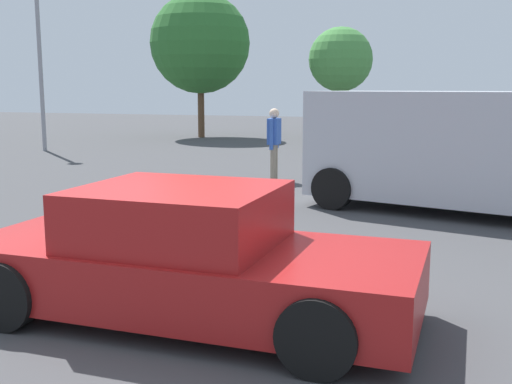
# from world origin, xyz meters

# --- Properties ---
(ground_plane) EXTENTS (80.00, 80.00, 0.00)m
(ground_plane) POSITION_xyz_m (0.00, 0.00, 0.00)
(ground_plane) COLOR #424244
(sedan_foreground) EXTENTS (4.32, 1.91, 1.26)m
(sedan_foreground) POSITION_xyz_m (0.20, -0.03, 0.58)
(sedan_foreground) COLOR maroon
(sedan_foreground) RESTS_ON ground_plane
(van_white) EXTENTS (5.62, 3.31, 2.11)m
(van_white) POSITION_xyz_m (2.65, 6.15, 1.14)
(van_white) COLOR #B2B7C1
(van_white) RESTS_ON ground_plane
(pedestrian) EXTENTS (0.25, 0.57, 1.69)m
(pedestrian) POSITION_xyz_m (-1.59, 8.78, 1.01)
(pedestrian) COLOR gray
(pedestrian) RESTS_ON ground_plane
(light_post_near) EXTENTS (0.44, 0.44, 6.55)m
(light_post_near) POSITION_xyz_m (-11.14, 12.96, 4.43)
(light_post_near) COLOR gray
(light_post_near) RESTS_ON ground_plane
(tree_back_left) EXTENTS (2.62, 2.62, 4.60)m
(tree_back_left) POSITION_xyz_m (-2.30, 20.58, 3.25)
(tree_back_left) COLOR brown
(tree_back_left) RESTS_ON ground_plane
(tree_back_center) EXTENTS (4.28, 4.28, 6.17)m
(tree_back_center) POSITION_xyz_m (-8.30, 20.04, 4.02)
(tree_back_center) COLOR brown
(tree_back_center) RESTS_ON ground_plane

